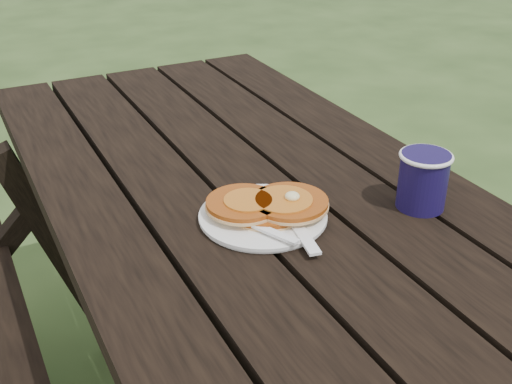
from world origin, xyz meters
name	(u,v)px	position (x,y,z in m)	size (l,w,h in m)	color
picnic_table	(279,371)	(0.00, 0.00, 0.37)	(1.36, 1.80, 0.75)	black
plate	(263,217)	(-0.05, -0.02, 0.76)	(0.21, 0.21, 0.01)	white
pancake_stack	(268,205)	(-0.04, -0.01, 0.77)	(0.20, 0.16, 0.04)	#A54A12
knife	(297,225)	(-0.02, -0.08, 0.76)	(0.02, 0.18, 0.01)	white
fork	(269,231)	(-0.07, -0.08, 0.77)	(0.03, 0.16, 0.01)	white
coffee_cup	(423,177)	(0.22, -0.10, 0.81)	(0.09, 0.09, 0.10)	#150E3C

